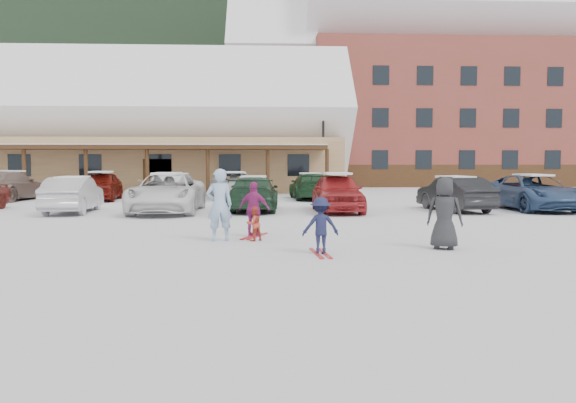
{
  "coord_description": "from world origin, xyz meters",
  "views": [
    {
      "loc": [
        -0.36,
        -13.09,
        1.99
      ],
      "look_at": [
        0.3,
        1.0,
        1.0
      ],
      "focal_mm": 35.0,
      "sensor_mm": 36.0,
      "label": 1
    }
  ],
  "objects_px": {
    "parked_car_7": "(9,186)",
    "parked_car_10": "(235,185)",
    "toddler_red": "(254,224)",
    "parked_car_8": "(101,186)",
    "lamp_post": "(323,141)",
    "parked_car_1": "(73,195)",
    "bystander_dark": "(445,213)",
    "parked_car_11": "(310,186)",
    "parked_car_6": "(533,192)",
    "parked_car_5": "(455,194)",
    "parked_car_3": "(254,194)",
    "parked_car_9": "(175,187)",
    "day_lodge": "(142,135)",
    "child_magenta": "(254,209)",
    "child_navy": "(321,226)",
    "parked_car_2": "(167,193)",
    "alpine_hotel": "(422,89)",
    "parked_car_4": "(337,193)",
    "adult_skier": "(219,205)"
  },
  "relations": [
    {
      "from": "parked_car_7",
      "to": "parked_car_9",
      "type": "distance_m",
      "value": 8.6
    },
    {
      "from": "parked_car_1",
      "to": "parked_car_6",
      "type": "distance_m",
      "value": 18.73
    },
    {
      "from": "day_lodge",
      "to": "parked_car_4",
      "type": "height_order",
      "value": "day_lodge"
    },
    {
      "from": "parked_car_1",
      "to": "parked_car_3",
      "type": "relative_size",
      "value": 0.89
    },
    {
      "from": "lamp_post",
      "to": "parked_car_8",
      "type": "relative_size",
      "value": 1.35
    },
    {
      "from": "child_magenta",
      "to": "parked_car_7",
      "type": "bearing_deg",
      "value": -28.57
    },
    {
      "from": "toddler_red",
      "to": "parked_car_8",
      "type": "height_order",
      "value": "parked_car_8"
    },
    {
      "from": "day_lodge",
      "to": "parked_car_5",
      "type": "height_order",
      "value": "day_lodge"
    },
    {
      "from": "adult_skier",
      "to": "parked_car_6",
      "type": "bearing_deg",
      "value": -157.8
    },
    {
      "from": "parked_car_4",
      "to": "parked_car_6",
      "type": "bearing_deg",
      "value": 3.92
    },
    {
      "from": "alpine_hotel",
      "to": "parked_car_10",
      "type": "relative_size",
      "value": 5.96
    },
    {
      "from": "parked_car_10",
      "to": "child_navy",
      "type": "bearing_deg",
      "value": -90.55
    },
    {
      "from": "parked_car_3",
      "to": "parked_car_9",
      "type": "distance_m",
      "value": 7.73
    },
    {
      "from": "parked_car_11",
      "to": "lamp_post",
      "type": "bearing_deg",
      "value": -104.14
    },
    {
      "from": "lamp_post",
      "to": "parked_car_11",
      "type": "height_order",
      "value": "lamp_post"
    },
    {
      "from": "parked_car_6",
      "to": "parked_car_10",
      "type": "bearing_deg",
      "value": 146.62
    },
    {
      "from": "child_navy",
      "to": "child_magenta",
      "type": "bearing_deg",
      "value": -67.99
    },
    {
      "from": "parked_car_9",
      "to": "parked_car_10",
      "type": "height_order",
      "value": "parked_car_10"
    },
    {
      "from": "parked_car_6",
      "to": "parked_car_7",
      "type": "relative_size",
      "value": 1.0
    },
    {
      "from": "parked_car_1",
      "to": "parked_car_8",
      "type": "distance_m",
      "value": 7.33
    },
    {
      "from": "day_lodge",
      "to": "parked_car_7",
      "type": "bearing_deg",
      "value": -111.68
    },
    {
      "from": "child_magenta",
      "to": "parked_car_10",
      "type": "bearing_deg",
      "value": -65.0
    },
    {
      "from": "day_lodge",
      "to": "parked_car_2",
      "type": "xyz_separation_m",
      "value": [
        4.9,
        -18.69,
        -3.16
      ]
    },
    {
      "from": "parked_car_6",
      "to": "parked_car_11",
      "type": "height_order",
      "value": "parked_car_6"
    },
    {
      "from": "child_magenta",
      "to": "bystander_dark",
      "type": "height_order",
      "value": "bystander_dark"
    },
    {
      "from": "child_magenta",
      "to": "parked_car_7",
      "type": "xyz_separation_m",
      "value": [
        -12.93,
        14.83,
        0.03
      ]
    },
    {
      "from": "alpine_hotel",
      "to": "lamp_post",
      "type": "bearing_deg",
      "value": -127.09
    },
    {
      "from": "lamp_post",
      "to": "parked_car_5",
      "type": "height_order",
      "value": "lamp_post"
    },
    {
      "from": "lamp_post",
      "to": "parked_car_3",
      "type": "distance_m",
      "value": 15.0
    },
    {
      "from": "lamp_post",
      "to": "parked_car_3",
      "type": "height_order",
      "value": "lamp_post"
    },
    {
      "from": "lamp_post",
      "to": "toddler_red",
      "type": "distance_m",
      "value": 23.59
    },
    {
      "from": "parked_car_7",
      "to": "parked_car_5",
      "type": "bearing_deg",
      "value": 166.58
    },
    {
      "from": "child_navy",
      "to": "bystander_dark",
      "type": "distance_m",
      "value": 2.96
    },
    {
      "from": "day_lodge",
      "to": "parked_car_10",
      "type": "height_order",
      "value": "day_lodge"
    },
    {
      "from": "child_navy",
      "to": "parked_car_3",
      "type": "xyz_separation_m",
      "value": [
        -1.6,
        11.02,
        0.08
      ]
    },
    {
      "from": "lamp_post",
      "to": "parked_car_1",
      "type": "bearing_deg",
      "value": -128.17
    },
    {
      "from": "bystander_dark",
      "to": "parked_car_11",
      "type": "distance_m",
      "value": 17.56
    },
    {
      "from": "child_navy",
      "to": "parked_car_9",
      "type": "distance_m",
      "value": 18.44
    },
    {
      "from": "child_navy",
      "to": "parked_car_1",
      "type": "distance_m",
      "value": 13.6
    },
    {
      "from": "parked_car_5",
      "to": "parked_car_7",
      "type": "distance_m",
      "value": 22.23
    },
    {
      "from": "parked_car_5",
      "to": "parked_car_7",
      "type": "height_order",
      "value": "parked_car_7"
    },
    {
      "from": "parked_car_6",
      "to": "parked_car_10",
      "type": "height_order",
      "value": "parked_car_6"
    },
    {
      "from": "parked_car_7",
      "to": "parked_car_10",
      "type": "relative_size",
      "value": 1.0
    },
    {
      "from": "adult_skier",
      "to": "child_navy",
      "type": "xyz_separation_m",
      "value": [
        2.34,
        -2.14,
        -0.3
      ]
    },
    {
      "from": "alpine_hotel",
      "to": "child_navy",
      "type": "height_order",
      "value": "alpine_hotel"
    },
    {
      "from": "alpine_hotel",
      "to": "child_magenta",
      "type": "height_order",
      "value": "alpine_hotel"
    },
    {
      "from": "day_lodge",
      "to": "parked_car_8",
      "type": "distance_m",
      "value": 11.77
    },
    {
      "from": "parked_car_1",
      "to": "parked_car_2",
      "type": "xyz_separation_m",
      "value": [
        3.71,
        -0.1,
        0.07
      ]
    },
    {
      "from": "toddler_red",
      "to": "parked_car_9",
      "type": "height_order",
      "value": "parked_car_9"
    },
    {
      "from": "parked_car_1",
      "to": "parked_car_3",
      "type": "height_order",
      "value": "parked_car_1"
    }
  ]
}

